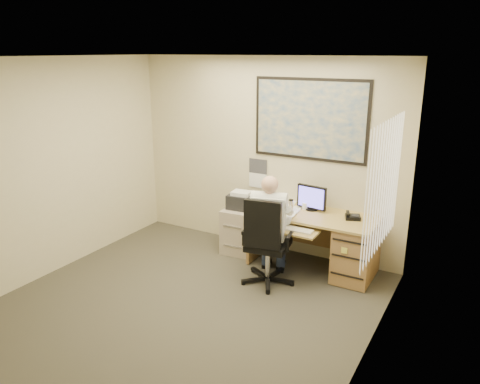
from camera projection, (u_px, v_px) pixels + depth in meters
The scene contains 8 objects.
room_shell at pixel (165, 198), 4.67m from camera, with size 4.00×4.50×2.70m.
desk at pixel (339, 241), 5.94m from camera, with size 1.60×0.97×1.08m.
world_map at pixel (310, 120), 6.06m from camera, with size 1.56×0.03×1.06m, color #1E4C93.
wall_calendar at pixel (258, 173), 6.66m from camera, with size 0.28×0.01×0.42m, color white.
window_blinds at pixel (385, 186), 4.35m from camera, with size 0.06×1.40×1.30m, color white, non-canonical shape.
filing_cabinet at pixel (242, 225), 6.63m from camera, with size 0.50×0.58×0.89m.
office_chair at pixel (266, 259), 5.70m from camera, with size 0.76×0.76×1.13m.
person at pixel (270, 230), 5.66m from camera, with size 0.55×0.78×1.35m, color silver, non-canonical shape.
Camera 1 is at (2.84, -3.51, 2.77)m, focal length 35.00 mm.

